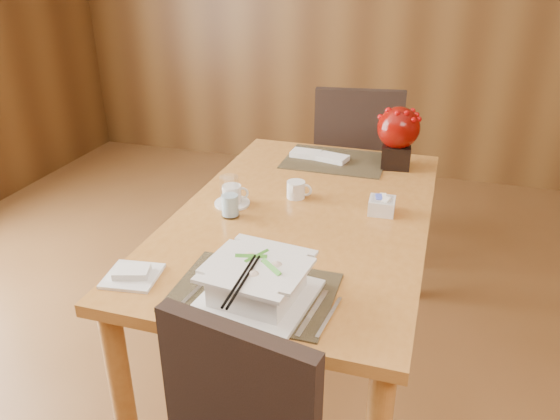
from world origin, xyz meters
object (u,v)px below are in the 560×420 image
(water_glass, at_px, (230,197))
(far_chair, at_px, (356,164))
(bread_plate, at_px, (132,276))
(creamer_jug, at_px, (296,190))
(dining_table, at_px, (303,235))
(soup_setting, at_px, (258,283))
(berry_decor, at_px, (398,134))
(sugar_caddy, at_px, (382,206))
(coffee_cup, at_px, (232,196))

(water_glass, distance_m, far_chair, 1.21)
(water_glass, relative_size, bread_plate, 1.01)
(creamer_jug, bearing_deg, dining_table, -61.24)
(dining_table, xyz_separation_m, soup_setting, (0.02, -0.58, 0.16))
(berry_decor, bearing_deg, far_chair, 117.48)
(bread_plate, bearing_deg, far_chair, 76.24)
(dining_table, bearing_deg, sugar_caddy, 15.39)
(berry_decor, relative_size, far_chair, 0.27)
(water_glass, relative_size, creamer_jug, 1.67)
(sugar_caddy, bearing_deg, dining_table, -164.61)
(sugar_caddy, bearing_deg, water_glass, -159.98)
(coffee_cup, distance_m, sugar_caddy, 0.56)
(creamer_jug, xyz_separation_m, berry_decor, (0.33, 0.45, 0.12))
(soup_setting, height_order, bread_plate, soup_setting)
(coffee_cup, distance_m, bread_plate, 0.57)
(soup_setting, height_order, water_glass, water_glass)
(far_chair, bearing_deg, bread_plate, 68.16)
(creamer_jug, relative_size, bread_plate, 0.61)
(bread_plate, bearing_deg, soup_setting, -0.12)
(dining_table, xyz_separation_m, creamer_jug, (-0.06, 0.11, 0.13))
(water_glass, distance_m, bread_plate, 0.49)
(dining_table, xyz_separation_m, berry_decor, (0.27, 0.56, 0.25))
(berry_decor, bearing_deg, creamer_jug, -126.52)
(sugar_caddy, bearing_deg, soup_setting, -110.92)
(coffee_cup, relative_size, bread_plate, 0.89)
(creamer_jug, bearing_deg, water_glass, -128.88)
(water_glass, bearing_deg, bread_plate, -104.95)
(creamer_jug, distance_m, bread_plate, 0.76)
(sugar_caddy, relative_size, berry_decor, 0.34)
(coffee_cup, bearing_deg, berry_decor, 46.73)
(creamer_jug, relative_size, berry_decor, 0.34)
(dining_table, bearing_deg, soup_setting, -87.68)
(creamer_jug, distance_m, sugar_caddy, 0.34)
(water_glass, distance_m, sugar_caddy, 0.56)
(water_glass, xyz_separation_m, far_chair, (0.27, 1.15, -0.26))
(water_glass, relative_size, berry_decor, 0.57)
(soup_setting, relative_size, water_glass, 2.10)
(bread_plate, relative_size, far_chair, 0.15)
(water_glass, xyz_separation_m, sugar_caddy, (0.52, 0.19, -0.05))
(creamer_jug, distance_m, berry_decor, 0.57)
(soup_setting, relative_size, bread_plate, 2.13)
(berry_decor, height_order, far_chair, berry_decor)
(water_glass, distance_m, berry_decor, 0.85)
(creamer_jug, bearing_deg, coffee_cup, -148.54)
(water_glass, height_order, berry_decor, berry_decor)
(berry_decor, distance_m, far_chair, 0.63)
(sugar_caddy, height_order, bread_plate, sugar_caddy)
(sugar_caddy, relative_size, far_chair, 0.09)
(coffee_cup, bearing_deg, dining_table, 3.72)
(berry_decor, distance_m, bread_plate, 1.32)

